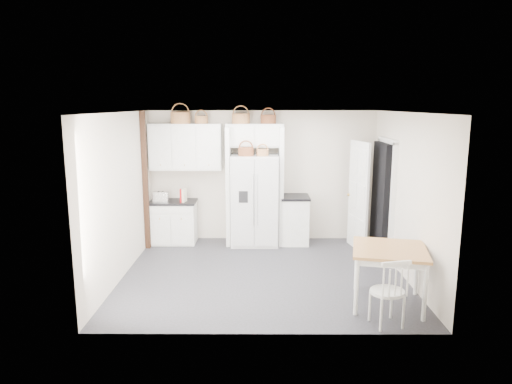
{
  "coord_description": "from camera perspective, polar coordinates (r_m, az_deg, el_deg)",
  "views": [
    {
      "loc": [
        -0.08,
        -7.06,
        2.72
      ],
      "look_at": [
        -0.12,
        0.4,
        1.28
      ],
      "focal_mm": 32.0,
      "sensor_mm": 36.0,
      "label": 1
    }
  ],
  "objects": [
    {
      "name": "wall_left",
      "position": [
        7.52,
        -16.47,
        -0.42
      ],
      "size": [
        0.0,
        4.0,
        4.0
      ],
      "primitive_type": "plane",
      "rotation": [
        1.57,
        0.0,
        1.57
      ],
      "color": "beige",
      "rests_on": "floor"
    },
    {
      "name": "basket_upper_b",
      "position": [
        9.02,
        -9.42,
        9.14
      ],
      "size": [
        0.38,
        0.38,
        0.22
      ],
      "primitive_type": "cylinder",
      "color": "brown",
      "rests_on": "upper_cabinet"
    },
    {
      "name": "ceiling",
      "position": [
        7.06,
        0.96,
        9.95
      ],
      "size": [
        4.5,
        4.5,
        0.0
      ],
      "primitive_type": "plane",
      "color": "white",
      "rests_on": "wall_back"
    },
    {
      "name": "fridge_panel_left",
      "position": [
        8.92,
        -3.44,
        0.76
      ],
      "size": [
        0.08,
        0.6,
        2.3
      ],
      "primitive_type": "cube",
      "color": "silver",
      "rests_on": "floor"
    },
    {
      "name": "wall_back",
      "position": [
        9.17,
        0.79,
        2.01
      ],
      "size": [
        4.5,
        0.0,
        4.5
      ],
      "primitive_type": "plane",
      "rotation": [
        1.57,
        0.0,
        0.0
      ],
      "color": "beige",
      "rests_on": "floor"
    },
    {
      "name": "doorway_void",
      "position": [
        8.54,
        15.5,
        -0.93
      ],
      "size": [
        0.18,
        0.85,
        2.05
      ],
      "primitive_type": "cube",
      "color": "black",
      "rests_on": "floor"
    },
    {
      "name": "basket_upper_c",
      "position": [
        8.96,
        -6.86,
        8.95
      ],
      "size": [
        0.26,
        0.26,
        0.15
      ],
      "primitive_type": "cylinder",
      "color": "brown",
      "rests_on": "upper_cabinet"
    },
    {
      "name": "base_cab_right",
      "position": [
        9.08,
        4.84,
        -3.56
      ],
      "size": [
        0.52,
        0.62,
        0.91
      ],
      "primitive_type": "cube",
      "color": "silver",
      "rests_on": "floor"
    },
    {
      "name": "counter_left",
      "position": [
        9.12,
        -10.35,
        -1.22
      ],
      "size": [
        0.91,
        0.59,
        0.04
      ],
      "primitive_type": "cube",
      "color": "black",
      "rests_on": "base_cab_left"
    },
    {
      "name": "trim_post",
      "position": [
        8.79,
        -13.67,
        1.31
      ],
      "size": [
        0.09,
        0.09,
        2.6
      ],
      "primitive_type": "cube",
      "color": "#392111",
      "rests_on": "floor"
    },
    {
      "name": "windsor_chair",
      "position": [
        6.0,
        16.09,
        -11.88
      ],
      "size": [
        0.51,
        0.48,
        0.88
      ],
      "primitive_type": "cube",
      "rotation": [
        0.0,
        0.0,
        0.23
      ],
      "color": "silver",
      "rests_on": "floor"
    },
    {
      "name": "wall_right",
      "position": [
        7.57,
        18.22,
        -0.44
      ],
      "size": [
        0.0,
        4.0,
        4.0
      ],
      "primitive_type": "plane",
      "rotation": [
        1.57,
        0.0,
        -1.57
      ],
      "color": "beige",
      "rests_on": "floor"
    },
    {
      "name": "basket_fridge_a",
      "position": [
        8.66,
        -1.27,
        5.07
      ],
      "size": [
        0.29,
        0.29,
        0.16
      ],
      "primitive_type": "cylinder",
      "color": "#55341D",
      "rests_on": "refrigerator"
    },
    {
      "name": "toaster",
      "position": [
        9.05,
        -11.81,
        -0.6
      ],
      "size": [
        0.3,
        0.17,
        0.2
      ],
      "primitive_type": "cube",
      "rotation": [
        0.0,
        0.0,
        -0.0
      ],
      "color": "silver",
      "rests_on": "counter_left"
    },
    {
      "name": "basket_fridge_b",
      "position": [
        8.66,
        0.82,
        4.96
      ],
      "size": [
        0.22,
        0.22,
        0.12
      ],
      "primitive_type": "cylinder",
      "color": "brown",
      "rests_on": "refrigerator"
    },
    {
      "name": "cookbook_cream",
      "position": [
        8.97,
        -8.95,
        -0.42
      ],
      "size": [
        0.08,
        0.18,
        0.26
      ],
      "primitive_type": "cube",
      "rotation": [
        0.0,
        0.0,
        -0.23
      ],
      "color": "#F5E9C4",
      "rests_on": "counter_left"
    },
    {
      "name": "basket_bridge_b",
      "position": [
        8.9,
        1.54,
        9.08
      ],
      "size": [
        0.3,
        0.3,
        0.17
      ],
      "primitive_type": "cylinder",
      "color": "#55341D",
      "rests_on": "bridge_cabinet"
    },
    {
      "name": "dining_table",
      "position": [
        6.6,
        16.19,
        -10.09
      ],
      "size": [
        1.15,
        1.15,
        0.81
      ],
      "primitive_type": "cube",
      "rotation": [
        0.0,
        0.0,
        -0.21
      ],
      "color": "olive",
      "rests_on": "floor"
    },
    {
      "name": "counter_right",
      "position": [
        8.97,
        4.88,
        -0.62
      ],
      "size": [
        0.56,
        0.66,
        0.04
      ],
      "primitive_type": "cube",
      "color": "black",
      "rests_on": "base_cab_right"
    },
    {
      "name": "floor",
      "position": [
        7.57,
        0.9,
        -10.14
      ],
      "size": [
        4.5,
        4.5,
        0.0
      ],
      "primitive_type": "plane",
      "color": "#28282A",
      "rests_on": "ground"
    },
    {
      "name": "cookbook_red",
      "position": [
        8.98,
        -9.4,
        -0.45
      ],
      "size": [
        0.06,
        0.17,
        0.25
      ],
      "primitive_type": "cube",
      "rotation": [
        0.0,
        0.0,
        0.15
      ],
      "color": "#AE0C10",
      "rests_on": "counter_left"
    },
    {
      "name": "refrigerator",
      "position": [
        8.9,
        -0.16,
        -1.01
      ],
      "size": [
        0.91,
        0.73,
        1.76
      ],
      "primitive_type": "cube",
      "color": "silver",
      "rests_on": "floor"
    },
    {
      "name": "door_slab",
      "position": [
        8.77,
        12.67,
        -0.49
      ],
      "size": [
        0.21,
        0.79,
        2.05
      ],
      "primitive_type": "cube",
      "rotation": [
        0.0,
        0.0,
        -1.36
      ],
      "color": "white",
      "rests_on": "floor"
    },
    {
      "name": "bridge_cabinet",
      "position": [
        8.91,
        -0.16,
        7.09
      ],
      "size": [
        1.12,
        0.34,
        0.45
      ],
      "primitive_type": "cube",
      "color": "silver",
      "rests_on": "wall_back"
    },
    {
      "name": "basket_bridge_a",
      "position": [
        8.9,
        -1.91,
        9.16
      ],
      "size": [
        0.34,
        0.34,
        0.19
      ],
      "primitive_type": "cylinder",
      "color": "brown",
      "rests_on": "bridge_cabinet"
    },
    {
      "name": "base_cab_left",
      "position": [
        9.22,
        -10.26,
        -3.8
      ],
      "size": [
        0.88,
        0.55,
        0.81
      ],
      "primitive_type": "cube",
      "color": "silver",
      "rests_on": "floor"
    },
    {
      "name": "upper_cabinet",
      "position": [
        9.04,
        -8.79,
        5.59
      ],
      "size": [
        1.4,
        0.34,
        0.9
      ],
      "primitive_type": "cube",
      "color": "silver",
      "rests_on": "wall_back"
    },
    {
      "name": "fridge_panel_right",
      "position": [
        8.91,
        3.12,
        0.76
      ],
      "size": [
        0.08,
        0.6,
        2.3
      ],
      "primitive_type": "cube",
      "color": "silver",
      "rests_on": "floor"
    }
  ]
}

